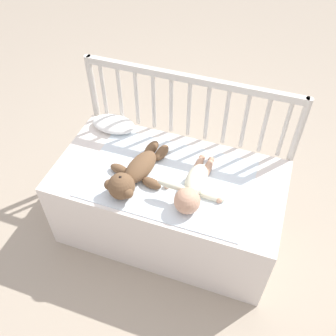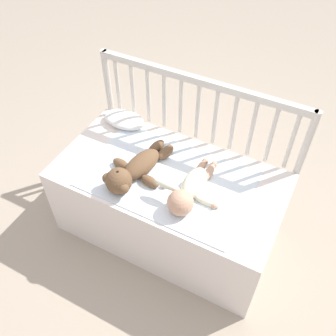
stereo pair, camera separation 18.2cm
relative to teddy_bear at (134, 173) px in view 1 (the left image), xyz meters
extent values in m
plane|color=tan|center=(0.15, 0.09, -0.51)|extent=(12.00, 12.00, 0.00)
cube|color=white|center=(0.15, 0.09, -0.28)|extent=(1.16, 0.60, 0.46)
cylinder|color=beige|center=(-0.42, 0.41, -0.09)|extent=(0.04, 0.04, 0.84)
cylinder|color=beige|center=(0.71, 0.41, -0.09)|extent=(0.04, 0.04, 0.84)
cube|color=beige|center=(0.15, 0.41, 0.31)|extent=(1.12, 0.03, 0.04)
cylinder|color=beige|center=(-0.35, 0.41, 0.12)|extent=(0.02, 0.02, 0.34)
cylinder|color=beige|center=(-0.25, 0.41, 0.12)|extent=(0.02, 0.02, 0.34)
cylinder|color=beige|center=(-0.15, 0.41, 0.12)|extent=(0.02, 0.02, 0.34)
cylinder|color=beige|center=(-0.05, 0.41, 0.12)|extent=(0.02, 0.02, 0.34)
cylinder|color=beige|center=(0.05, 0.41, 0.12)|extent=(0.02, 0.02, 0.34)
cylinder|color=beige|center=(0.15, 0.41, 0.12)|extent=(0.02, 0.02, 0.34)
cylinder|color=beige|center=(0.24, 0.41, 0.12)|extent=(0.02, 0.02, 0.34)
cylinder|color=beige|center=(0.34, 0.41, 0.12)|extent=(0.02, 0.02, 0.34)
cylinder|color=beige|center=(0.44, 0.41, 0.12)|extent=(0.02, 0.02, 0.34)
cylinder|color=beige|center=(0.54, 0.41, 0.12)|extent=(0.02, 0.02, 0.34)
cylinder|color=beige|center=(0.64, 0.41, 0.12)|extent=(0.02, 0.02, 0.34)
cube|color=white|center=(0.15, 0.06, -0.05)|extent=(0.81, 0.51, 0.01)
ellipsoid|color=brown|center=(0.01, 0.06, -0.01)|extent=(0.15, 0.25, 0.09)
sphere|color=brown|center=(-0.02, -0.11, 0.01)|extent=(0.13, 0.13, 0.13)
sphere|color=beige|center=(-0.02, -0.11, 0.05)|extent=(0.05, 0.05, 0.05)
sphere|color=black|center=(-0.02, -0.11, 0.07)|extent=(0.02, 0.02, 0.02)
sphere|color=brown|center=(0.03, -0.14, 0.02)|extent=(0.05, 0.05, 0.05)
sphere|color=brown|center=(-0.07, -0.12, 0.02)|extent=(0.05, 0.05, 0.05)
ellipsoid|color=brown|center=(0.09, -0.01, -0.03)|extent=(0.11, 0.07, 0.05)
ellipsoid|color=brown|center=(-0.09, 0.02, -0.03)|extent=(0.11, 0.07, 0.05)
ellipsoid|color=brown|center=(0.07, 0.20, -0.02)|extent=(0.07, 0.12, 0.05)
ellipsoid|color=brown|center=(0.01, 0.21, -0.02)|extent=(0.07, 0.12, 0.05)
ellipsoid|color=#EAEACC|center=(0.30, 0.06, 0.00)|extent=(0.10, 0.20, 0.10)
sphere|color=tan|center=(0.29, -0.09, 0.01)|extent=(0.12, 0.12, 0.12)
ellipsoid|color=#EAEACC|center=(0.39, 0.01, -0.03)|extent=(0.13, 0.04, 0.04)
ellipsoid|color=#EAEACC|center=(0.21, -0.04, 0.04)|extent=(0.13, 0.04, 0.04)
sphere|color=tan|center=(0.43, 0.00, -0.03)|extent=(0.03, 0.03, 0.03)
sphere|color=tan|center=(0.17, 0.00, -0.03)|extent=(0.03, 0.03, 0.03)
ellipsoid|color=tan|center=(0.32, 0.18, -0.03)|extent=(0.04, 0.13, 0.04)
ellipsoid|color=tan|center=(0.27, 0.18, -0.03)|extent=(0.04, 0.13, 0.04)
sphere|color=tan|center=(0.32, 0.24, -0.03)|extent=(0.03, 0.03, 0.03)
sphere|color=tan|center=(0.27, 0.24, -0.03)|extent=(0.03, 0.03, 0.03)
ellipsoid|color=white|center=(-0.26, 0.32, -0.02)|extent=(0.25, 0.15, 0.06)
camera|label=1|loc=(0.56, -1.10, 1.34)|focal=40.00mm
camera|label=2|loc=(0.72, -1.03, 1.34)|focal=40.00mm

